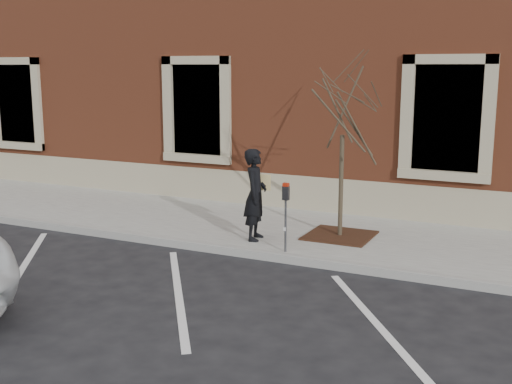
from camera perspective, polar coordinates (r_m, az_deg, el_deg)
The scene contains 9 objects.
ground at distance 11.97m, azimuth -1.25°, elevation -5.67°, with size 120.00×120.00×0.00m, color #28282B.
sidewalk_near at distance 13.48m, azimuth 2.12°, elevation -3.42°, with size 40.00×3.50×0.15m, color beige.
curb_near at distance 11.91m, azimuth -1.36°, elevation -5.39°, with size 40.00×0.12×0.15m, color #9E9E99.
parking_stripes at distance 10.16m, azimuth -6.93°, elevation -8.86°, with size 28.00×4.40×0.01m, color silver, non-canonical shape.
building_civic at distance 18.70m, azimuth 9.74°, elevation 12.62°, with size 40.00×8.62×8.00m.
man at distance 12.30m, azimuth -0.05°, elevation -0.23°, with size 0.65×0.42×1.77m, color black.
parking_meter at distance 11.48m, azimuth 2.66°, elevation -1.10°, with size 0.12×0.09×1.27m.
tree_grate at distance 12.83m, azimuth 7.45°, elevation -3.85°, with size 1.26×1.26×0.03m, color #381A12.
sapling at distance 12.42m, azimuth 7.75°, elevation 7.55°, with size 2.19×2.19×3.65m.
Camera 1 is at (5.19, -10.22, 3.47)m, focal length 45.00 mm.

